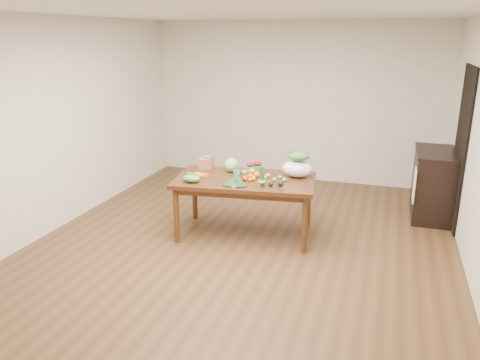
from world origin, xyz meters
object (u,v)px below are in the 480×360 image
(dining_table, at_px, (245,207))
(mandarin_cluster, at_px, (250,177))
(cabbage, at_px, (231,165))
(salad_bag, at_px, (297,165))
(kale_bunch, at_px, (235,179))
(asparagus_bundle, at_px, (262,176))
(cabinet, at_px, (433,184))
(paper_bag, at_px, (205,162))

(dining_table, bearing_deg, mandarin_cluster, -31.41)
(cabbage, bearing_deg, salad_bag, 3.01)
(kale_bunch, xyz_separation_m, salad_bag, (0.63, 0.56, 0.07))
(asparagus_bundle, bearing_deg, mandarin_cluster, 127.39)
(cabinet, distance_m, cabbage, 2.85)
(cabbage, xyz_separation_m, mandarin_cluster, (0.33, -0.26, -0.05))
(mandarin_cluster, relative_size, kale_bunch, 0.45)
(asparagus_bundle, bearing_deg, dining_table, 132.07)
(dining_table, distance_m, paper_bag, 0.83)
(dining_table, height_order, mandarin_cluster, mandarin_cluster)
(kale_bunch, distance_m, asparagus_bundle, 0.32)
(cabinet, xyz_separation_m, paper_bag, (-2.94, -1.15, 0.36))
(dining_table, height_order, asparagus_bundle, asparagus_bundle)
(salad_bag, bearing_deg, cabbage, -176.99)
(dining_table, bearing_deg, paper_bag, 149.86)
(dining_table, xyz_separation_m, cabbage, (-0.25, 0.22, 0.47))
(paper_bag, relative_size, asparagus_bundle, 0.92)
(cabbage, bearing_deg, kale_bunch, -66.14)
(dining_table, bearing_deg, cabbage, 132.01)
(dining_table, distance_m, mandarin_cluster, 0.42)
(asparagus_bundle, distance_m, salad_bag, 0.60)
(cabinet, bearing_deg, kale_bunch, -143.50)
(dining_table, bearing_deg, asparagus_bundle, -47.93)
(kale_bunch, height_order, asparagus_bundle, asparagus_bundle)
(cabinet, relative_size, salad_bag, 2.69)
(dining_table, xyz_separation_m, mandarin_cluster, (0.08, -0.04, 0.42))
(paper_bag, bearing_deg, kale_bunch, -42.93)
(asparagus_bundle, bearing_deg, kale_bunch, -178.04)
(kale_bunch, distance_m, salad_bag, 0.85)
(dining_table, height_order, kale_bunch, kale_bunch)
(paper_bag, bearing_deg, salad_bag, -0.26)
(cabbage, distance_m, kale_bunch, 0.57)
(kale_bunch, bearing_deg, mandarin_cluster, 61.49)
(cabbage, xyz_separation_m, kale_bunch, (0.23, -0.52, -0.01))
(cabinet, xyz_separation_m, asparagus_bundle, (-2.01, -1.67, 0.40))
(paper_bag, relative_size, kale_bunch, 0.58)
(cabinet, height_order, kale_bunch, cabinet)
(mandarin_cluster, bearing_deg, kale_bunch, -111.43)
(cabbage, bearing_deg, paper_bag, 172.46)
(paper_bag, distance_m, cabbage, 0.39)
(mandarin_cluster, relative_size, asparagus_bundle, 0.72)
(paper_bag, relative_size, salad_bag, 0.61)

